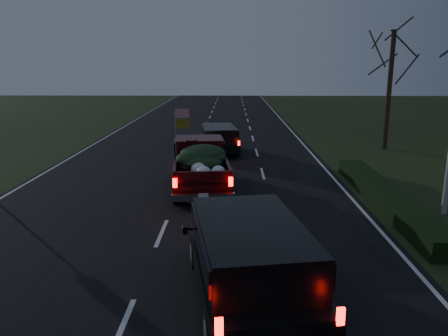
# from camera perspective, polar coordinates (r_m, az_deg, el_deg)

# --- Properties ---
(ground) EXTENTS (120.00, 120.00, 0.00)m
(ground) POSITION_cam_1_polar(r_m,az_deg,el_deg) (13.63, -8.14, -8.45)
(ground) COLOR black
(ground) RESTS_ON ground
(road_asphalt) EXTENTS (14.00, 120.00, 0.02)m
(road_asphalt) POSITION_cam_1_polar(r_m,az_deg,el_deg) (13.63, -8.14, -8.41)
(road_asphalt) COLOR black
(road_asphalt) RESTS_ON ground
(hedge_row) EXTENTS (1.00, 10.00, 0.60)m
(hedge_row) POSITION_cam_1_polar(r_m,az_deg,el_deg) (17.15, 20.31, -3.50)
(hedge_row) COLOR black
(hedge_row) RESTS_ON ground
(bare_tree_far) EXTENTS (3.60, 3.60, 7.00)m
(bare_tree_far) POSITION_cam_1_polar(r_m,az_deg,el_deg) (28.09, 21.06, 12.93)
(bare_tree_far) COLOR black
(bare_tree_far) RESTS_ON ground
(pickup_truck) EXTENTS (2.73, 5.83, 2.95)m
(pickup_truck) POSITION_cam_1_polar(r_m,az_deg,el_deg) (18.07, -3.15, 0.81)
(pickup_truck) COLOR #38070B
(pickup_truck) RESTS_ON ground
(lead_suv) EXTENTS (2.44, 4.65, 1.28)m
(lead_suv) POSITION_cam_1_polar(r_m,az_deg,el_deg) (25.28, -0.63, 4.13)
(lead_suv) COLOR black
(lead_suv) RESTS_ON ground
(rear_suv) EXTENTS (3.03, 5.56, 1.51)m
(rear_suv) POSITION_cam_1_polar(r_m,az_deg,el_deg) (9.42, 3.32, -11.06)
(rear_suv) COLOR black
(rear_suv) RESTS_ON ground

